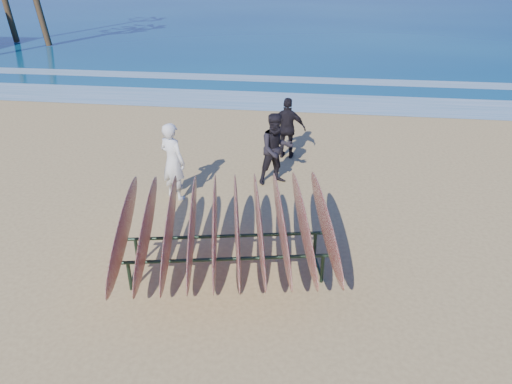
# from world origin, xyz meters

# --- Properties ---
(ground) EXTENTS (120.00, 120.00, 0.00)m
(ground) POSITION_xyz_m (0.00, 0.00, 0.00)
(ground) COLOR tan
(ground) RESTS_ON ground
(ocean) EXTENTS (160.00, 160.00, 0.00)m
(ocean) POSITION_xyz_m (0.00, 55.00, 0.01)
(ocean) COLOR navy
(ocean) RESTS_ON ground
(foam_near) EXTENTS (160.00, 160.00, 0.00)m
(foam_near) POSITION_xyz_m (0.00, 10.00, 0.01)
(foam_near) COLOR white
(foam_near) RESTS_ON ground
(foam_far) EXTENTS (160.00, 160.00, 0.00)m
(foam_far) POSITION_xyz_m (0.00, 13.50, 0.01)
(foam_far) COLOR white
(foam_far) RESTS_ON ground
(surfboard_rack) EXTENTS (3.66, 3.36, 1.40)m
(surfboard_rack) POSITION_xyz_m (-0.32, -0.29, 0.88)
(surfboard_rack) COLOR black
(surfboard_rack) RESTS_ON ground
(person_white) EXTENTS (0.72, 0.64, 1.66)m
(person_white) POSITION_xyz_m (-1.93, 2.18, 0.83)
(person_white) COLOR silver
(person_white) RESTS_ON ground
(person_dark_a) EXTENTS (0.98, 0.91, 1.62)m
(person_dark_a) POSITION_xyz_m (0.12, 3.21, 0.81)
(person_dark_a) COLOR black
(person_dark_a) RESTS_ON ground
(person_dark_b) EXTENTS (0.93, 0.44, 1.55)m
(person_dark_b) POSITION_xyz_m (0.26, 4.77, 0.78)
(person_dark_b) COLOR black
(person_dark_b) RESTS_ON ground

